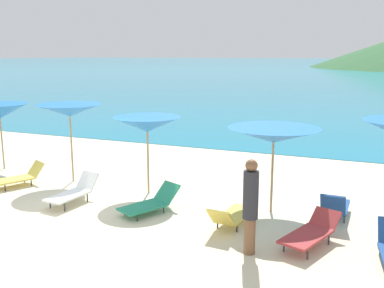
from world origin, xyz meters
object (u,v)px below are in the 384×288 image
object	(u,v)px
lounge_chair_4	(151,202)
lounge_chair_7	(74,191)
beachgoer_3	(250,203)
lounge_chair_0	(20,177)
lounge_chair_2	(231,215)
lounge_chair_8	(335,206)
lounge_chair_5	(311,232)
umbrella_3	(147,125)
umbrella_2	(70,110)
umbrella_4	(274,135)

from	to	relation	value
lounge_chair_4	lounge_chair_7	xyz separation A→B (m)	(-2.17, -0.16, 0.06)
lounge_chair_7	beachgoer_3	bearing A→B (deg)	-7.29
lounge_chair_7	lounge_chair_0	bearing A→B (deg)	170.08
lounge_chair_2	lounge_chair_8	world-z (taller)	lounge_chair_8
lounge_chair_2	lounge_chair_4	size ratio (longest dim) A/B	1.04
lounge_chair_2	lounge_chair_4	bearing A→B (deg)	1.34
lounge_chair_4	lounge_chair_5	size ratio (longest dim) A/B	0.95
lounge_chair_4	lounge_chair_7	world-z (taller)	lounge_chair_7
umbrella_3	lounge_chair_7	bearing A→B (deg)	-133.53
lounge_chair_7	umbrella_3	bearing A→B (deg)	52.03
umbrella_2	lounge_chair_8	size ratio (longest dim) A/B	1.60
umbrella_2	umbrella_4	xyz separation A→B (m)	(6.19, -0.33, -0.26)
umbrella_2	lounge_chair_2	xyz separation A→B (m)	(5.58, -1.62, -1.91)
lounge_chair_4	beachgoer_3	size ratio (longest dim) A/B	0.88
lounge_chair_2	lounge_chair_7	world-z (taller)	lounge_chair_7
lounge_chair_0	umbrella_3	bearing A→B (deg)	36.86
umbrella_4	lounge_chair_0	bearing A→B (deg)	-174.95
lounge_chair_5	lounge_chair_4	bearing A→B (deg)	-167.36
umbrella_2	lounge_chair_5	bearing A→B (deg)	-15.00
umbrella_3	lounge_chair_2	size ratio (longest dim) A/B	1.25
umbrella_3	umbrella_4	distance (m)	3.49
umbrella_2	umbrella_4	distance (m)	6.20
lounge_chair_0	lounge_chair_2	world-z (taller)	lounge_chair_0
umbrella_2	umbrella_3	size ratio (longest dim) A/B	1.10
umbrella_4	lounge_chair_2	world-z (taller)	umbrella_4
lounge_chair_2	lounge_chair_5	bearing A→B (deg)	173.77
lounge_chair_2	beachgoer_3	size ratio (longest dim) A/B	0.91
lounge_chair_4	lounge_chair_0	bearing A→B (deg)	-161.52
umbrella_3	lounge_chair_8	distance (m)	5.24
umbrella_4	lounge_chair_7	bearing A→B (deg)	-164.88
umbrella_4	lounge_chair_0	xyz separation A→B (m)	(-7.33, -0.65, -1.64)
umbrella_4	beachgoer_3	xyz separation A→B (m)	(0.13, -2.47, -0.89)
lounge_chair_2	lounge_chair_4	xyz separation A→B (m)	(-2.11, 0.13, -0.01)
lounge_chair_0	lounge_chair_7	bearing A→B (deg)	9.54
umbrella_3	lounge_chair_2	xyz separation A→B (m)	(2.88, -1.45, -1.68)
umbrella_2	lounge_chair_4	xyz separation A→B (m)	(3.46, -1.49, -1.93)
lounge_chair_5	beachgoer_3	world-z (taller)	beachgoer_3
umbrella_2	lounge_chair_4	world-z (taller)	umbrella_2
umbrella_3	lounge_chair_4	distance (m)	2.28
lounge_chair_2	umbrella_3	bearing A→B (deg)	-21.85
lounge_chair_5	umbrella_3	bearing A→B (deg)	178.60
umbrella_3	umbrella_4	world-z (taller)	umbrella_3
lounge_chair_2	lounge_chair_4	world-z (taller)	lounge_chair_2
umbrella_2	umbrella_4	world-z (taller)	umbrella_2
umbrella_2	lounge_chair_2	distance (m)	6.12
lounge_chair_0	lounge_chair_7	distance (m)	2.53
umbrella_2	lounge_chair_2	bearing A→B (deg)	-16.23
lounge_chair_8	umbrella_2	bearing A→B (deg)	-0.69
lounge_chair_4	umbrella_4	bearing A→B (deg)	47.90
lounge_chair_0	lounge_chair_8	bearing A→B (deg)	29.89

